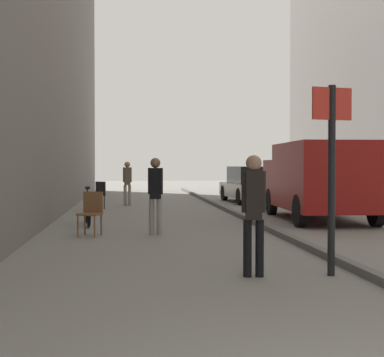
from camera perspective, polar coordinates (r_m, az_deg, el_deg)
The scene contains 11 objects.
ground_plane at distance 14.41m, azimuth 0.15°, elevation -4.67°, with size 80.00×80.00×0.00m, color gray.
kerb_strip at distance 14.66m, azimuth 6.32°, elevation -4.34°, with size 0.16×40.00×0.12m, color #615F5B.
pedestrian_main_foreground at distance 7.79m, azimuth 6.15°, elevation -2.80°, with size 0.33×0.21×1.65m.
pedestrian_mid_block at distance 21.43m, azimuth -6.45°, elevation -0.17°, with size 0.32×0.21×1.63m.
pedestrian_far_crossing at distance 12.40m, azimuth -3.66°, elevation -1.19°, with size 0.32×0.24×1.67m.
delivery_van at distance 16.03m, azimuth 12.51°, elevation 0.02°, with size 2.33×5.11×2.10m.
parked_car at distance 23.20m, azimuth 5.95°, elevation -0.62°, with size 1.99×4.27×1.45m.
street_sign_post at distance 8.03m, azimuth 13.72°, elevation 1.52°, with size 0.59×0.15×2.60m.
bicycle_leaning at distance 14.61m, azimuth -10.40°, elevation -3.11°, with size 0.31×1.76×0.98m.
cafe_chair_near_window at distance 12.44m, azimuth -10.00°, elevation -3.13°, with size 0.56×0.56×0.94m.
cafe_chair_by_doorway at distance 19.91m, azimuth -9.31°, elevation -1.44°, with size 0.62×0.62×0.94m.
Camera 1 is at (-1.61, -2.24, 1.52)m, focal length 53.62 mm.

